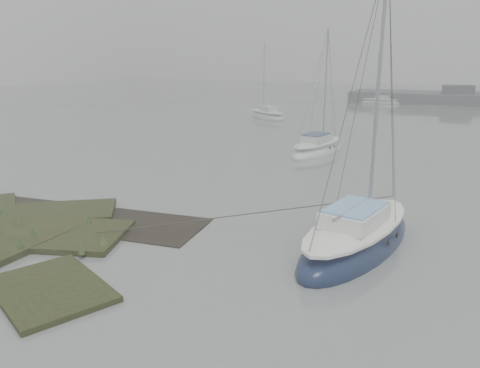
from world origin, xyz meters
The scene contains 5 objects.
ground centered at (0.00, 30.00, 0.00)m, with size 160.00×160.00×0.00m, color slate.
sailboat_main centered at (7.37, 5.91, 0.31)m, with size 3.72×7.30×9.85m.
sailboat_white centered at (1.94, 20.80, 0.26)m, with size 3.05×6.27×8.48m.
sailboat_far_a centered at (-7.68, 36.40, 0.25)m, with size 5.71×5.15×8.20m.
sailboat_far_c centered at (0.59, 57.30, 0.22)m, with size 5.13×1.99×7.10m.
Camera 1 is at (9.82, -8.69, 6.07)m, focal length 35.00 mm.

